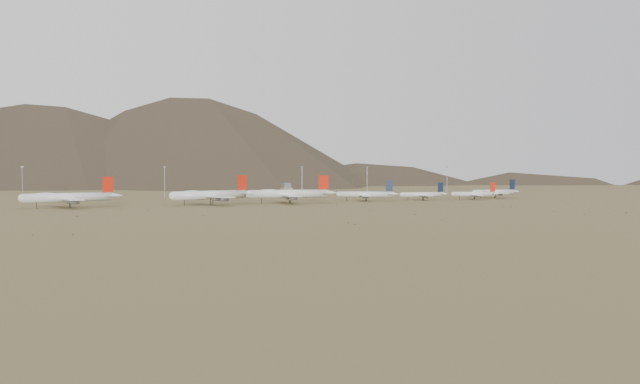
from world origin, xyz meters
name	(u,v)px	position (x,y,z in m)	size (l,w,h in m)	color
ground	(313,205)	(0.00, 0.00, 0.00)	(3000.00, 3000.00, 0.00)	olive
mountain_ridge	(108,97)	(0.00, 900.00, 150.00)	(4400.00, 1000.00, 300.00)	#493C2C
widebody_west	(69,197)	(-148.26, 38.11, 6.54)	(63.50, 49.51, 18.98)	white
widebody_centre	(211,195)	(-59.63, 32.63, 6.76)	(64.37, 50.91, 19.61)	white
widebody_east	(289,194)	(-4.52, 30.12, 6.70)	(64.97, 50.68, 19.43)	white
narrowbody_a	(367,194)	(60.15, 36.55, 5.01)	(44.36, 33.29, 15.44)	white
narrowbody_b	(423,195)	(106.02, 31.13, 4.31)	(40.11, 29.12, 13.28)	white
narrowbody_c	(475,194)	(148.19, 23.49, 4.27)	(38.85, 28.76, 13.16)	white
narrowbody_d	(495,192)	(179.31, 37.84, 4.87)	(45.49, 32.68, 15.00)	white
control_tower	(287,191)	(30.00, 120.00, 5.32)	(8.00, 8.00, 12.00)	#9A8768
mast_far_west	(22,183)	(-172.02, 115.01, 14.20)	(2.00, 0.60, 25.70)	gray
mast_west	(165,181)	(-68.63, 130.47, 14.20)	(2.00, 0.60, 25.70)	gray
mast_centre	(302,181)	(36.54, 102.79, 14.20)	(2.00, 0.60, 25.70)	gray
mast_east	(367,179)	(114.73, 136.77, 14.20)	(2.00, 0.60, 25.70)	gray
mast_far_east	(447,179)	(198.57, 133.49, 14.20)	(2.00, 0.60, 25.70)	gray
desert_scrub	(416,211)	(28.27, -81.14, 0.32)	(433.77, 151.74, 0.91)	olive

